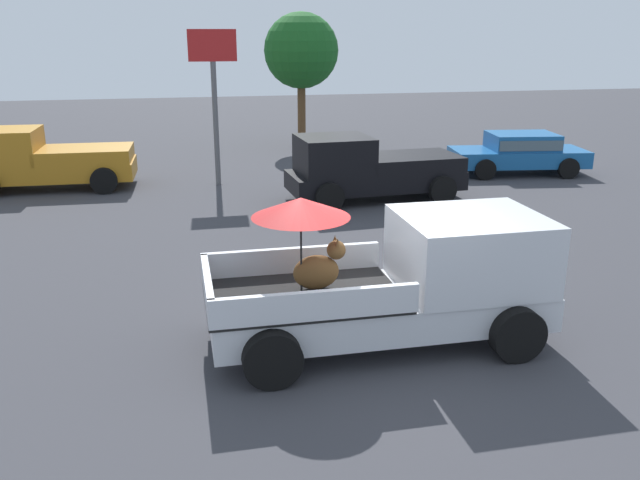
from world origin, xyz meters
TOP-DOWN VIEW (x-y plane):
  - ground_plane at (0.00, 0.00)m, footprint 80.00×80.00m
  - pickup_truck_main at (0.42, 0.01)m, footprint 5.05×2.25m
  - pickup_truck_red at (-6.69, 11.88)m, footprint 4.85×2.28m
  - pickup_truck_far at (2.33, 8.59)m, footprint 4.90×2.39m
  - parked_sedan_near at (8.16, 10.94)m, footprint 4.51×2.44m
  - motel_sign at (-1.62, 11.39)m, footprint 1.40×0.16m
  - tree_by_lot at (2.19, 17.71)m, footprint 2.92×2.92m

SIDE VIEW (x-z plane):
  - ground_plane at x=0.00m, z-range 0.00..0.00m
  - parked_sedan_near at x=8.16m, z-range 0.08..1.41m
  - pickup_truck_red at x=-6.69m, z-range -0.03..1.77m
  - pickup_truck_far at x=2.33m, z-range -0.03..1.77m
  - pickup_truck_main at x=0.42m, z-range -0.16..2.13m
  - motel_sign at x=-1.62m, z-range 0.96..5.51m
  - tree_by_lot at x=2.19m, z-range 1.13..6.36m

